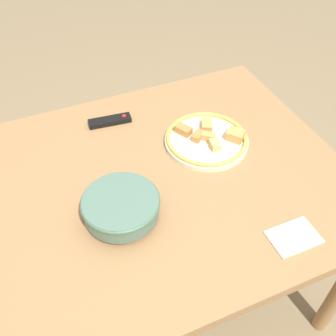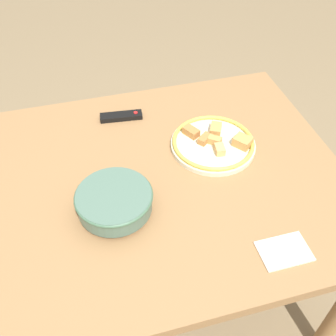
% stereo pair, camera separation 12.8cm
% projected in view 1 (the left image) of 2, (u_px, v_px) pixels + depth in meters
% --- Properties ---
extents(ground_plane, '(8.00, 8.00, 0.00)m').
position_uv_depth(ground_plane, '(169.00, 283.00, 1.88)').
color(ground_plane, '#7F6B4C').
extents(dining_table, '(1.20, 1.03, 0.75)m').
position_uv_depth(dining_table, '(169.00, 191.00, 1.40)').
color(dining_table, olive).
rests_on(dining_table, ground_plane).
extents(noodle_bowl, '(0.24, 0.24, 0.08)m').
position_uv_depth(noodle_bowl, '(121.00, 206.00, 1.19)').
color(noodle_bowl, '#4C6B5B').
rests_on(noodle_bowl, dining_table).
extents(food_plate, '(0.31, 0.31, 0.05)m').
position_uv_depth(food_plate, '(207.00, 139.00, 1.45)').
color(food_plate, beige).
rests_on(food_plate, dining_table).
extents(tv_remote, '(0.17, 0.06, 0.02)m').
position_uv_depth(tv_remote, '(110.00, 121.00, 1.53)').
color(tv_remote, black).
rests_on(tv_remote, dining_table).
extents(folded_napkin, '(0.15, 0.10, 0.01)m').
position_uv_depth(folded_napkin, '(294.00, 237.00, 1.16)').
color(folded_napkin, beige).
rests_on(folded_napkin, dining_table).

